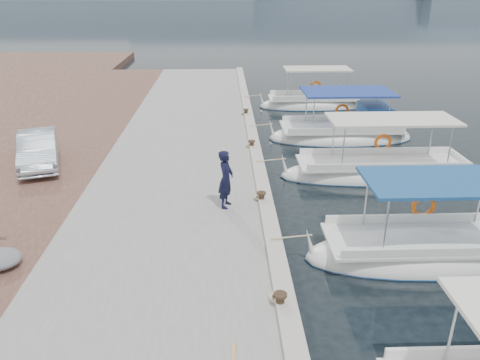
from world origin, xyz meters
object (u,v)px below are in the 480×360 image
(fishing_caique_c, at_px, (381,173))
(fishing_caique_d, at_px, (343,135))
(fishing_caique_b, at_px, (423,254))
(fishing_caique_e, at_px, (312,105))
(parked_car, at_px, (38,149))
(fisherman, at_px, (226,179))

(fishing_caique_c, relative_size, fishing_caique_d, 1.14)
(fishing_caique_b, distance_m, fishing_caique_c, 5.62)
(fishing_caique_c, bearing_deg, fishing_caique_e, 93.82)
(fishing_caique_e, height_order, parked_car, fishing_caique_e)
(fishing_caique_c, distance_m, fisherman, 6.80)
(fishing_caique_c, bearing_deg, fisherman, -150.03)
(fishing_caique_c, distance_m, fishing_caique_e, 10.43)
(fisherman, bearing_deg, fishing_caique_d, -17.51)
(fishing_caique_b, bearing_deg, parked_car, 153.65)
(fishing_caique_c, height_order, fishing_caique_e, same)
(fisherman, bearing_deg, fishing_caique_e, -3.18)
(fishing_caique_e, height_order, fisherman, fisherman)
(fishing_caique_d, distance_m, fishing_caique_e, 5.90)
(fishing_caique_b, bearing_deg, fishing_caique_e, 90.21)
(fishing_caique_d, xyz_separation_m, parked_car, (-12.22, -4.19, 0.91))
(fishing_caique_d, distance_m, fisherman, 9.63)
(fisherman, bearing_deg, parked_car, 78.74)
(fishing_caique_b, height_order, fisherman, fisherman)
(fishing_caique_c, xyz_separation_m, fishing_caique_e, (-0.69, 10.41, 0.00))
(fishing_caique_b, xyz_separation_m, fishing_caique_e, (-0.06, 15.99, 0.00))
(fishing_caique_c, height_order, parked_car, fishing_caique_c)
(fishing_caique_b, bearing_deg, fishing_caique_d, 88.41)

